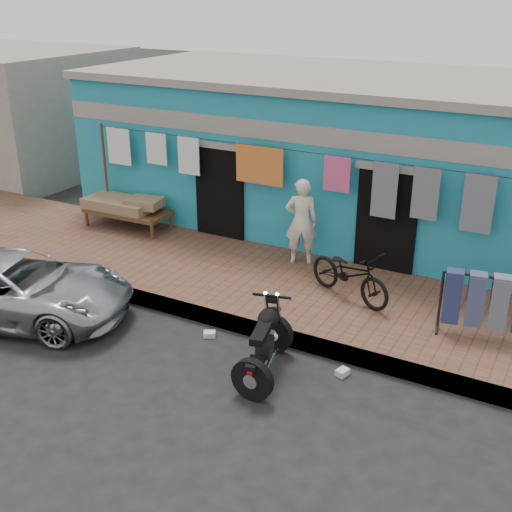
{
  "coord_description": "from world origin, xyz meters",
  "views": [
    {
      "loc": [
        4.46,
        -6.1,
        5.07
      ],
      "look_at": [
        0.0,
        2.0,
        1.15
      ],
      "focal_mm": 45.0,
      "sensor_mm": 36.0,
      "label": 1
    }
  ],
  "objects": [
    {
      "name": "building",
      "position": [
        -0.0,
        6.99,
        1.69
      ],
      "size": [
        12.2,
        5.2,
        3.36
      ],
      "color": "teal",
      "rests_on": "ground"
    },
    {
      "name": "ground",
      "position": [
        0.0,
        0.0,
        0.0
      ],
      "size": [
        80.0,
        80.0,
        0.0
      ],
      "primitive_type": "plane",
      "color": "black",
      "rests_on": "ground"
    },
    {
      "name": "clothesline",
      "position": [
        -0.17,
        4.25,
        1.81
      ],
      "size": [
        10.06,
        0.06,
        2.1
      ],
      "color": "brown",
      "rests_on": "sidewalk"
    },
    {
      "name": "sidewalk",
      "position": [
        0.0,
        3.0,
        0.12
      ],
      "size": [
        28.0,
        3.0,
        0.25
      ],
      "primitive_type": "cube",
      "color": "brown",
      "rests_on": "ground"
    },
    {
      "name": "litter_a",
      "position": [
        -0.39,
        1.2,
        0.04
      ],
      "size": [
        0.23,
        0.22,
        0.08
      ],
      "primitive_type": "cube",
      "rotation": [
        0.0,
        0.0,
        0.55
      ],
      "color": "silver",
      "rests_on": "ground"
    },
    {
      "name": "jeans_rack",
      "position": [
        3.7,
        2.95,
        0.75
      ],
      "size": [
        2.23,
        1.21,
        0.99
      ],
      "primitive_type": null,
      "rotation": [
        0.0,
        0.0,
        0.2
      ],
      "color": "black",
      "rests_on": "sidewalk"
    },
    {
      "name": "neighbor_left",
      "position": [
        -11.0,
        7.0,
        1.7
      ],
      "size": [
        6.0,
        5.0,
        3.4
      ],
      "primitive_type": "cube",
      "color": "#9E9384",
      "rests_on": "ground"
    },
    {
      "name": "litter_c",
      "position": [
        0.58,
        0.82,
        0.04
      ],
      "size": [
        0.18,
        0.21,
        0.08
      ],
      "primitive_type": "cube",
      "rotation": [
        0.0,
        0.0,
        1.42
      ],
      "color": "silver",
      "rests_on": "ground"
    },
    {
      "name": "car",
      "position": [
        -3.52,
        0.22,
        0.55
      ],
      "size": [
        4.29,
        2.9,
        1.11
      ],
      "primitive_type": "imported",
      "rotation": [
        0.0,
        0.0,
        1.88
      ],
      "color": "#A6A6AB",
      "rests_on": "ground"
    },
    {
      "name": "litter_b",
      "position": [
        1.83,
        1.19,
        0.05
      ],
      "size": [
        0.18,
        0.21,
        0.09
      ],
      "primitive_type": "cube",
      "rotation": [
        0.0,
        0.0,
        1.31
      ],
      "color": "silver",
      "rests_on": "ground"
    },
    {
      "name": "motorcycle",
      "position": [
        0.84,
        0.71,
        0.51
      ],
      "size": [
        1.3,
        1.84,
        1.02
      ],
      "primitive_type": null,
      "rotation": [
        0.0,
        0.0,
        0.25
      ],
      "color": "black",
      "rests_on": "ground"
    },
    {
      "name": "curb",
      "position": [
        0.0,
        1.55,
        0.12
      ],
      "size": [
        28.0,
        0.1,
        0.25
      ],
      "primitive_type": "cube",
      "color": "gray",
      "rests_on": "ground"
    },
    {
      "name": "seated_person",
      "position": [
        -0.15,
        4.0,
        1.06
      ],
      "size": [
        0.7,
        0.6,
        1.63
      ],
      "primitive_type": "imported",
      "rotation": [
        0.0,
        0.0,
        3.58
      ],
      "color": "beige",
      "rests_on": "sidewalk"
    },
    {
      "name": "bicycle",
      "position": [
        1.19,
        3.05,
        0.78
      ],
      "size": [
        1.75,
        1.16,
        1.07
      ],
      "primitive_type": "imported",
      "rotation": [
        0.0,
        0.0,
        1.19
      ],
      "color": "black",
      "rests_on": "sidewalk"
    },
    {
      "name": "charpoy",
      "position": [
        -4.2,
        3.95,
        0.58
      ],
      "size": [
        2.0,
        1.05,
        0.66
      ],
      "primitive_type": null,
      "rotation": [
        0.0,
        0.0,
        0.03
      ],
      "color": "brown",
      "rests_on": "sidewalk"
    }
  ]
}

